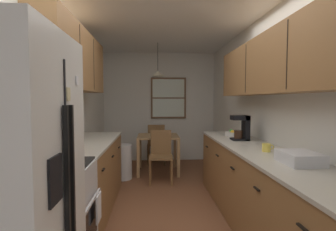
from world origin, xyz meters
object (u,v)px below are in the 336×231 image
Objects in this scene: stove_range at (49,221)px; table_serving_bowl at (162,134)px; dining_table at (158,142)px; storage_canister at (67,147)px; fruit_bowl at (234,133)px; mug_by_coffeemaker at (267,148)px; dining_chair_far at (156,142)px; coffee_maker at (242,127)px; microwave_over_range at (30,65)px; dining_chair_near at (161,153)px; trash_bin at (123,162)px; dish_rack at (300,158)px.

table_serving_bowl is at bearing 71.38° from stove_range.
dining_table is 2.76m from storage_canister.
fruit_bowl is at bearing 31.25° from storage_canister.
dining_chair_far is at bearing 109.24° from mug_by_coffeemaker.
coffee_maker reaches higher than storage_canister.
storage_canister is (0.11, 0.47, -0.72)m from microwave_over_range.
mug_by_coffeemaker is at bearing -91.59° from fruit_bowl.
fruit_bowl is (1.12, -1.94, 0.44)m from dining_chair_far.
microwave_over_range is at bearing 179.97° from stove_range.
storage_canister is (-0.98, -1.96, 0.48)m from dining_chair_near.
trash_bin is 5.04× the size of mug_by_coffeemaker.
dish_rack is at bearing -72.64° from dining_chair_far.
coffee_maker is 0.80m from mug_by_coffeemaker.
microwave_over_range is 2.28× the size of fruit_bowl.
dining_chair_near is 3.52× the size of fruit_bowl.
mug_by_coffeemaker reaches higher than dining_chair_far.
fruit_bowl is (1.06, -0.73, 0.44)m from dining_chair_near.
storage_canister is at bearing 77.07° from microwave_over_range.
dining_chair_far is at bearing 107.36° from dish_rack.
dining_chair_near is 5.38× the size of storage_canister.
dish_rack is at bearing -84.65° from mug_by_coffeemaker.
mug_by_coffeemaker is (1.07, -2.52, 0.33)m from dining_table.
coffee_maker is 2.65× the size of mug_by_coffeemaker.
dining_table is 4.78× the size of storage_canister.
stove_range is at bearing -165.42° from mug_by_coffeemaker.
stove_range reaches higher than dining_chair_far.
stove_range reaches higher than trash_bin.
table_serving_bowl is (1.01, 2.52, -0.22)m from storage_canister.
fruit_bowl is at bearing 40.00° from stove_range.
table_serving_bowl is at bearing 68.10° from storage_canister.
stove_range is 1.24m from microwave_over_range.
trash_bin is 2.78m from mug_by_coffeemaker.
fruit_bowl is (0.02, 0.40, -0.14)m from coffee_maker.
fruit_bowl is at bearing 38.48° from microwave_over_range.
table_serving_bowl is at bearing 86.40° from dining_chair_near.
table_serving_bowl is (-1.00, 2.47, -0.18)m from mug_by_coffeemaker.
stove_range is 8.83× the size of mug_by_coffeemaker.
storage_canister is 2.01m from mug_by_coffeemaker.
stove_range is at bearing -140.00° from fruit_bowl.
dining_chair_far is at bearing 120.12° from fruit_bowl.
dining_chair_near is at bearing -87.22° from dining_chair_far.
dining_chair_near is at bearing 65.97° from microwave_over_range.
trash_bin is 1.85× the size of dish_rack.
dish_rack reaches higher than dining_chair_far.
microwave_over_range is 1.72× the size of dish_rack.
dish_rack is at bearing 0.03° from microwave_over_range.
dining_chair_far reaches higher than trash_bin.
fruit_bowl reaches higher than dining_chair_far.
storage_canister is at bearing 167.17° from dish_rack.
coffee_maker reaches higher than dish_rack.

